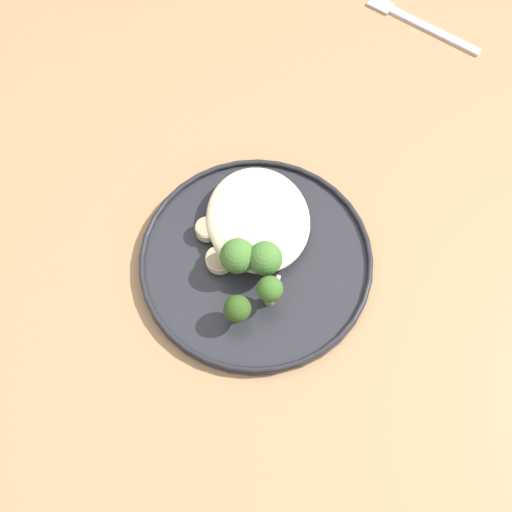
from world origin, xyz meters
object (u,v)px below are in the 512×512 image
object	(u,v)px
seared_scallop_left_edge	(220,260)
broccoli_floret_center_pile	(269,288)
seared_scallop_large_seared	(244,214)
seared_scallop_half_hidden	(263,209)
seared_scallop_on_noodles	(292,217)
broccoli_floret_beside_noodles	(237,309)
seared_scallop_tiny_bay	(207,229)
dinner_fork	(419,24)
broccoli_floret_small_sprig	(238,256)
dinner_plate	(256,260)
broccoli_floret_tall_stalk	(265,259)

from	to	relation	value
seared_scallop_left_edge	broccoli_floret_center_pile	distance (m)	0.08
seared_scallop_large_seared	seared_scallop_half_hidden	size ratio (longest dim) A/B	1.02
seared_scallop_on_noodles	broccoli_floret_center_pile	world-z (taller)	broccoli_floret_center_pile
seared_scallop_left_edge	broccoli_floret_beside_noodles	xyz separation A→B (m)	(0.08, 0.01, 0.02)
seared_scallop_tiny_bay	broccoli_floret_center_pile	world-z (taller)	broccoli_floret_center_pile
seared_scallop_large_seared	broccoli_floret_beside_noodles	distance (m)	0.14
seared_scallop_on_noodles	dinner_fork	world-z (taller)	seared_scallop_on_noodles
dinner_fork	broccoli_floret_small_sprig	bearing A→B (deg)	-43.20
seared_scallop_half_hidden	seared_scallop_left_edge	bearing A→B (deg)	-47.29
seared_scallop_on_noodles	seared_scallop_large_seared	xyz separation A→B (m)	(-0.01, -0.06, -0.00)
dinner_plate	seared_scallop_left_edge	world-z (taller)	seared_scallop_left_edge
seared_scallop_tiny_bay	broccoli_floret_center_pile	size ratio (longest dim) A/B	0.55
broccoli_floret_center_pile	broccoli_floret_tall_stalk	world-z (taller)	broccoli_floret_tall_stalk
dinner_plate	seared_scallop_tiny_bay	size ratio (longest dim) A/B	9.72
seared_scallop_half_hidden	dinner_fork	size ratio (longest dim) A/B	0.22
dinner_plate	broccoli_floret_center_pile	world-z (taller)	broccoli_floret_center_pile
seared_scallop_tiny_bay	broccoli_floret_center_pile	bearing A→B (deg)	30.60
seared_scallop_left_edge	seared_scallop_tiny_bay	size ratio (longest dim) A/B	1.16
seared_scallop_left_edge	broccoli_floret_beside_noodles	bearing A→B (deg)	7.75
seared_scallop_half_hidden	broccoli_floret_beside_noodles	xyz separation A→B (m)	(0.14, -0.06, 0.02)
seared_scallop_large_seared	broccoli_floret_center_pile	size ratio (longest dim) A/B	0.59
broccoli_floret_beside_noodles	seared_scallop_large_seared	bearing A→B (deg)	167.19
dinner_plate	broccoli_floret_center_pile	size ratio (longest dim) A/B	5.30
seared_scallop_on_noodles	seared_scallop_left_edge	size ratio (longest dim) A/B	1.03
broccoli_floret_center_pile	broccoli_floret_small_sprig	size ratio (longest dim) A/B	0.93
dinner_plate	broccoli_floret_center_pile	distance (m)	0.07
seared_scallop_left_edge	dinner_fork	distance (m)	0.50
broccoli_floret_center_pile	broccoli_floret_tall_stalk	size ratio (longest dim) A/B	0.92
seared_scallop_large_seared	broccoli_floret_small_sprig	size ratio (longest dim) A/B	0.55
seared_scallop_large_seared	broccoli_floret_small_sprig	bearing A→B (deg)	-15.57
seared_scallop_tiny_bay	broccoli_floret_beside_noodles	world-z (taller)	broccoli_floret_beside_noodles
seared_scallop_left_edge	broccoli_floret_center_pile	world-z (taller)	broccoli_floret_center_pile
dinner_plate	broccoli_floret_beside_noodles	world-z (taller)	broccoli_floret_beside_noodles
seared_scallop_on_noodles	broccoli_floret_beside_noodles	world-z (taller)	broccoli_floret_beside_noodles
seared_scallop_on_noodles	broccoli_floret_center_pile	bearing A→B (deg)	-25.95
broccoli_floret_beside_noodles	dinner_fork	size ratio (longest dim) A/B	0.34
broccoli_floret_center_pile	broccoli_floret_small_sprig	bearing A→B (deg)	-147.31
seared_scallop_left_edge	broccoli_floret_small_sprig	world-z (taller)	broccoli_floret_small_sprig
seared_scallop_tiny_bay	broccoli_floret_tall_stalk	bearing A→B (deg)	43.59
seared_scallop_large_seared	seared_scallop_tiny_bay	bearing A→B (deg)	-75.65
seared_scallop_left_edge	seared_scallop_large_seared	distance (m)	0.07
seared_scallop_tiny_bay	broccoli_floret_tall_stalk	xyz separation A→B (m)	(0.06, 0.06, 0.03)
broccoli_floret_small_sprig	dinner_fork	bearing A→B (deg)	136.80
seared_scallop_half_hidden	broccoli_floret_beside_noodles	distance (m)	0.15
seared_scallop_large_seared	seared_scallop_half_hidden	bearing A→B (deg)	98.36
broccoli_floret_tall_stalk	broccoli_floret_beside_noodles	size ratio (longest dim) A/B	1.21
seared_scallop_left_edge	broccoli_floret_small_sprig	size ratio (longest dim) A/B	0.59
dinner_plate	seared_scallop_on_noodles	xyz separation A→B (m)	(-0.04, 0.05, 0.01)
dinner_plate	broccoli_floret_tall_stalk	size ratio (longest dim) A/B	4.88
seared_scallop_half_hidden	dinner_fork	distance (m)	0.41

